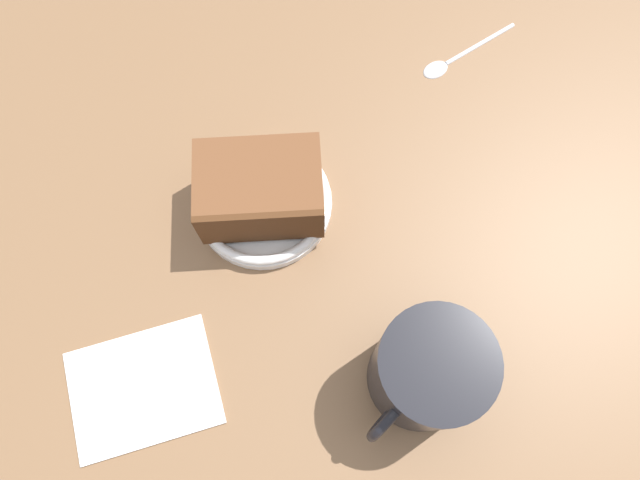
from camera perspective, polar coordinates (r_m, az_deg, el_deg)
ground_plane at (r=60.79cm, az=-0.00°, el=2.55°), size 130.50×130.50×2.82cm
small_plate at (r=58.94cm, az=-5.48°, el=3.72°), size 13.63×13.63×2.05cm
cake_slice at (r=55.78cm, az=-5.79°, el=4.78°), size 13.68×14.14×6.46cm
tea_mug at (r=50.77cm, az=10.33°, el=-12.43°), size 9.43×12.23×10.69cm
teaspoon at (r=69.28cm, az=12.53°, el=16.66°), size 3.37×12.48×0.80cm
folded_napkin at (r=57.32cm, az=-16.72°, el=-13.49°), size 14.94×16.23×0.60cm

